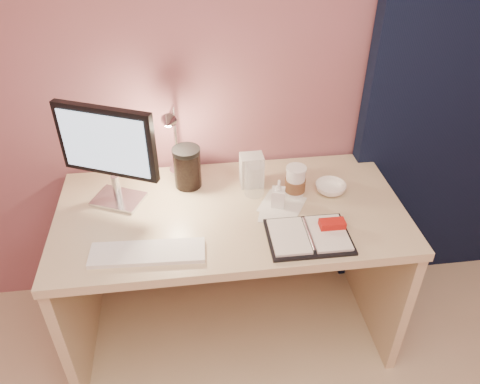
{
  "coord_description": "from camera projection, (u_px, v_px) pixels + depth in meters",
  "views": [
    {
      "loc": [
        -0.15,
        -0.1,
        1.9
      ],
      "look_at": [
        0.03,
        1.33,
        0.85
      ],
      "focal_mm": 35.0,
      "sensor_mm": 36.0,
      "label": 1
    }
  ],
  "objects": [
    {
      "name": "room",
      "position": [
        443.0,
        72.0,
        2.0
      ],
      "size": [
        3.5,
        3.5,
        3.5
      ],
      "color": "#C6B28E",
      "rests_on": "ground"
    },
    {
      "name": "desk",
      "position": [
        229.0,
        239.0,
        2.08
      ],
      "size": [
        1.4,
        0.7,
        0.73
      ],
      "color": "#C3B28A",
      "rests_on": "ground"
    },
    {
      "name": "monitor",
      "position": [
        109.0,
        147.0,
        1.78
      ],
      "size": [
        0.38,
        0.21,
        0.43
      ],
      "rotation": [
        0.0,
        0.0,
        -0.43
      ],
      "color": "silver",
      "rests_on": "desk"
    },
    {
      "name": "keyboard",
      "position": [
        147.0,
        253.0,
        1.67
      ],
      "size": [
        0.42,
        0.14,
        0.02
      ],
      "primitive_type": "cube",
      "rotation": [
        0.0,
        0.0,
        -0.05
      ],
      "color": "white",
      "rests_on": "desk"
    },
    {
      "name": "planner",
      "position": [
        311.0,
        235.0,
        1.74
      ],
      "size": [
        0.31,
        0.23,
        0.05
      ],
      "rotation": [
        0.0,
        0.0,
        -0.01
      ],
      "color": "black",
      "rests_on": "desk"
    },
    {
      "name": "paper_b",
      "position": [
        276.0,
        213.0,
        1.86
      ],
      "size": [
        0.17,
        0.17,
        0.0
      ],
      "primitive_type": "cube",
      "rotation": [
        0.0,
        0.0,
        -0.29
      ],
      "color": "silver",
      "rests_on": "desk"
    },
    {
      "name": "paper_c",
      "position": [
        282.0,
        204.0,
        1.91
      ],
      "size": [
        0.22,
        0.22,
        0.0
      ],
      "primitive_type": "cube",
      "rotation": [
        0.0,
        0.0,
        1.04
      ],
      "color": "silver",
      "rests_on": "desk"
    },
    {
      "name": "coffee_cup",
      "position": [
        295.0,
        182.0,
        1.93
      ],
      "size": [
        0.09,
        0.09,
        0.14
      ],
      "color": "white",
      "rests_on": "desk"
    },
    {
      "name": "clear_cup",
      "position": [
        255.0,
        179.0,
        1.93
      ],
      "size": [
        0.08,
        0.08,
        0.14
      ],
      "primitive_type": "cylinder",
      "color": "white",
      "rests_on": "desk"
    },
    {
      "name": "bowl",
      "position": [
        330.0,
        188.0,
        1.97
      ],
      "size": [
        0.16,
        0.16,
        0.04
      ],
      "primitive_type": "imported",
      "rotation": [
        0.0,
        0.0,
        0.27
      ],
      "color": "white",
      "rests_on": "desk"
    },
    {
      "name": "lotion_bottle",
      "position": [
        278.0,
        194.0,
        1.87
      ],
      "size": [
        0.07,
        0.07,
        0.12
      ],
      "primitive_type": "imported",
      "rotation": [
        0.0,
        0.0,
        -0.26
      ],
      "color": "white",
      "rests_on": "desk"
    },
    {
      "name": "dark_jar",
      "position": [
        187.0,
        169.0,
        1.98
      ],
      "size": [
        0.11,
        0.11,
        0.16
      ],
      "primitive_type": "cylinder",
      "color": "black",
      "rests_on": "desk"
    },
    {
      "name": "product_box",
      "position": [
        252.0,
        170.0,
        1.99
      ],
      "size": [
        0.1,
        0.08,
        0.14
      ],
      "primitive_type": "cube",
      "rotation": [
        0.0,
        0.0,
        0.02
      ],
      "color": "beige",
      "rests_on": "desk"
    },
    {
      "name": "desk_lamp",
      "position": [
        178.0,
        138.0,
        1.91
      ],
      "size": [
        0.1,
        0.22,
        0.35
      ],
      "rotation": [
        0.0,
        0.0,
        -0.15
      ],
      "color": "silver",
      "rests_on": "desk"
    }
  ]
}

